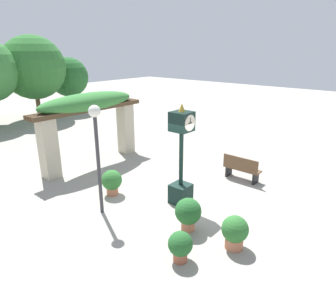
% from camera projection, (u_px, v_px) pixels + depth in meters
% --- Properties ---
extents(ground_plane, '(60.00, 60.00, 0.00)m').
position_uv_depth(ground_plane, '(182.00, 197.00, 9.48)').
color(ground_plane, gray).
extents(pedestal_clock, '(0.56, 0.60, 3.05)m').
position_uv_depth(pedestal_clock, '(181.00, 159.00, 8.71)').
color(pedestal_clock, black).
rests_on(pedestal_clock, ground).
extents(pergola, '(4.81, 1.14, 2.87)m').
position_uv_depth(pergola, '(89.00, 112.00, 11.62)').
color(pergola, '#BCB299').
rests_on(pergola, ground).
extents(potted_plant_near_left, '(0.55, 0.55, 0.71)m').
position_uv_depth(potted_plant_near_left, '(180.00, 245.00, 6.53)').
color(potted_plant_near_left, '#9E563D').
rests_on(potted_plant_near_left, ground).
extents(potted_plant_near_right, '(0.63, 0.63, 0.83)m').
position_uv_depth(potted_plant_near_right, '(235.00, 231.00, 6.94)').
color(potted_plant_near_right, '#B26B4C').
rests_on(potted_plant_near_right, ground).
extents(potted_plant_far_left, '(0.65, 0.65, 0.83)m').
position_uv_depth(potted_plant_far_left, '(112.00, 181.00, 9.52)').
color(potted_plant_far_left, '#B26B4C').
rests_on(potted_plant_far_left, ground).
extents(potted_plant_far_right, '(0.68, 0.68, 0.88)m').
position_uv_depth(potted_plant_far_right, '(188.00, 213.00, 7.63)').
color(potted_plant_far_right, '#B26B4C').
rests_on(potted_plant_far_right, ground).
extents(park_bench, '(0.42, 1.31, 0.89)m').
position_uv_depth(park_bench, '(241.00, 169.00, 10.59)').
color(park_bench, brown).
rests_on(park_bench, ground).
extents(lamp_post, '(0.32, 0.32, 3.11)m').
position_uv_depth(lamp_post, '(96.00, 138.00, 7.92)').
color(lamp_post, '#333338').
rests_on(lamp_post, ground).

